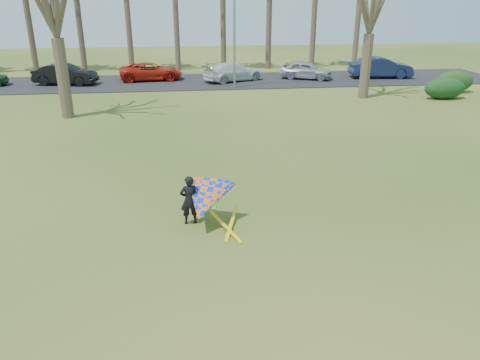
{
  "coord_description": "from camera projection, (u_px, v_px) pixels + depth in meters",
  "views": [
    {
      "loc": [
        -1.57,
        -11.17,
        6.48
      ],
      "look_at": [
        0.0,
        2.0,
        1.1
      ],
      "focal_mm": 35.0,
      "sensor_mm": 36.0,
      "label": 1
    }
  ],
  "objects": [
    {
      "name": "kite_flyer",
      "position": [
        204.0,
        200.0,
        13.58
      ],
      "size": [
        2.13,
        2.39,
        2.02
      ],
      "color": "black",
      "rests_on": "ground"
    },
    {
      "name": "car_4",
      "position": [
        306.0,
        70.0,
        36.43
      ],
      "size": [
        4.26,
        3.09,
        1.35
      ],
      "primitive_type": "imported",
      "rotation": [
        0.0,
        0.0,
        1.14
      ],
      "color": "#9DA2AA",
      "rests_on": "parking_strip"
    },
    {
      "name": "ground",
      "position": [
        249.0,
        244.0,
        12.89
      ],
      "size": [
        100.0,
        100.0,
        0.0
      ],
      "primitive_type": "plane",
      "color": "#224D10",
      "rests_on": "ground"
    },
    {
      "name": "car_1",
      "position": [
        65.0,
        74.0,
        34.21
      ],
      "size": [
        4.75,
        2.43,
        1.49
      ],
      "primitive_type": "imported",
      "rotation": [
        0.0,
        0.0,
        1.38
      ],
      "color": "black",
      "rests_on": "parking_strip"
    },
    {
      "name": "hedge_far",
      "position": [
        454.0,
        82.0,
        31.83
      ],
      "size": [
        2.66,
        1.25,
        1.48
      ],
      "primitive_type": "ellipsoid",
      "color": "#193B15",
      "rests_on": "ground"
    },
    {
      "name": "car_2",
      "position": [
        151.0,
        71.0,
        35.97
      ],
      "size": [
        4.95,
        2.67,
        1.32
      ],
      "primitive_type": "imported",
      "rotation": [
        0.0,
        0.0,
        1.67
      ],
      "color": "red",
      "rests_on": "parking_strip"
    },
    {
      "name": "hedge_near",
      "position": [
        445.0,
        88.0,
        29.93
      ],
      "size": [
        2.69,
        1.22,
        1.34
      ],
      "primitive_type": "ellipsoid",
      "color": "#143715",
      "rests_on": "ground"
    },
    {
      "name": "car_5",
      "position": [
        381.0,
        67.0,
        36.95
      ],
      "size": [
        5.0,
        2.1,
        1.61
      ],
      "primitive_type": "imported",
      "rotation": [
        0.0,
        0.0,
        1.49
      ],
      "color": "#19254C",
      "rests_on": "parking_strip"
    },
    {
      "name": "parking_strip",
      "position": [
        205.0,
        81.0,
        35.88
      ],
      "size": [
        46.0,
        7.0,
        0.06
      ],
      "primitive_type": "cube",
      "color": "black",
      "rests_on": "ground"
    },
    {
      "name": "streetlight",
      "position": [
        237.0,
        23.0,
        31.69
      ],
      "size": [
        2.28,
        0.18,
        8.0
      ],
      "color": "gray",
      "rests_on": "ground"
    },
    {
      "name": "car_3",
      "position": [
        233.0,
        72.0,
        35.68
      ],
      "size": [
        5.05,
        3.65,
        1.36
      ],
      "primitive_type": "imported",
      "rotation": [
        0.0,
        0.0,
        1.99
      ],
      "color": "silver",
      "rests_on": "parking_strip"
    }
  ]
}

